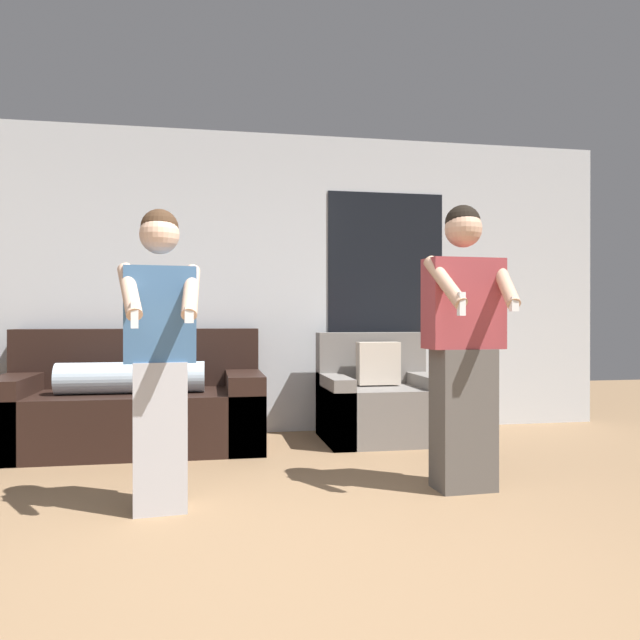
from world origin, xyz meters
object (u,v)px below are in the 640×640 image
(person_right, at_px, (464,346))
(couch, at_px, (134,407))
(armchair, at_px, (379,402))
(person_left, at_px, (160,356))

(person_right, bearing_deg, couch, 142.69)
(couch, relative_size, person_right, 1.17)
(person_right, bearing_deg, armchair, 93.02)
(couch, height_order, armchair, couch)
(couch, distance_m, person_left, 1.79)
(couch, relative_size, armchair, 2.09)
(couch, height_order, person_left, person_left)
(couch, bearing_deg, person_left, -79.31)
(couch, distance_m, person_right, 2.68)
(couch, distance_m, armchair, 2.01)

